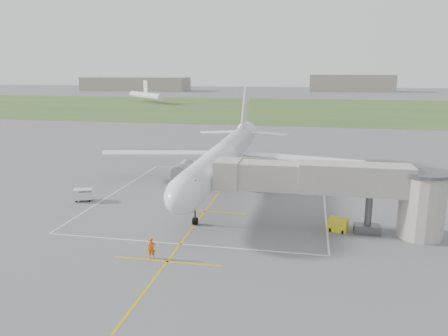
% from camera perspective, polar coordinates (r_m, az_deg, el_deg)
% --- Properties ---
extents(ground, '(700.00, 700.00, 0.00)m').
position_cam_1_polar(ground, '(61.30, -0.29, -2.78)').
color(ground, '#565659').
rests_on(ground, ground).
extents(grass_strip, '(700.00, 120.00, 0.02)m').
position_cam_1_polar(grass_strip, '(188.93, 7.68, 7.75)').
color(grass_strip, '#385826').
rests_on(grass_strip, ground).
extents(apron_markings, '(28.20, 60.00, 0.01)m').
position_cam_1_polar(apron_markings, '(55.84, -1.48, -4.36)').
color(apron_markings, '#C5A20B').
rests_on(apron_markings, ground).
extents(airliner, '(38.93, 46.75, 13.52)m').
position_cam_1_polar(airliner, '(60.98, -0.15, 1.38)').
color(airliner, silver).
rests_on(airliner, ground).
extents(jet_bridge, '(23.40, 5.00, 7.20)m').
position_cam_1_polar(jet_bridge, '(46.04, 15.75, -2.47)').
color(jet_bridge, '#A59D95').
rests_on(jet_bridge, ground).
extents(gpu_unit, '(2.17, 1.81, 1.41)m').
position_cam_1_polar(gpu_unit, '(47.19, 14.68, -7.19)').
color(gpu_unit, yellow).
rests_on(gpu_unit, ground).
extents(baggage_cart, '(2.57, 2.05, 1.56)m').
position_cam_1_polar(baggage_cart, '(58.58, -17.92, -3.36)').
color(baggage_cart, silver).
rests_on(baggage_cart, ground).
extents(ramp_worker_nose, '(0.83, 0.72, 1.92)m').
position_cam_1_polar(ramp_worker_nose, '(39.89, -9.45, -10.31)').
color(ramp_worker_nose, '#D75706').
rests_on(ramp_worker_nose, ground).
extents(ramp_worker_wing, '(1.19, 1.20, 1.96)m').
position_cam_1_polar(ramp_worker_wing, '(66.33, -5.79, -0.76)').
color(ramp_worker_wing, orange).
rests_on(ramp_worker_wing, ground).
extents(distant_hangars, '(345.00, 49.00, 12.00)m').
position_cam_1_polar(distant_hangars, '(324.43, 6.40, 10.80)').
color(distant_hangars, gray).
rests_on(distant_hangars, ground).
extents(distant_aircraft, '(205.64, 53.50, 8.85)m').
position_cam_1_polar(distant_aircraft, '(221.75, 13.76, 9.17)').
color(distant_aircraft, silver).
rests_on(distant_aircraft, ground).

